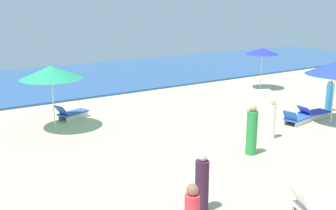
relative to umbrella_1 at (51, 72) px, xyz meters
name	(u,v)px	position (x,y,z in m)	size (l,w,h in m)	color
ocean	(41,82)	(2.18, 9.72, -2.23)	(60.00, 11.29, 0.12)	#285391
umbrella_1	(51,72)	(0.00, 0.00, 0.00)	(2.38, 2.38, 2.55)	silver
lounge_chair_1_0	(71,113)	(1.02, 1.01, -2.03)	(1.58, 1.05, 0.73)	silver
lounge_chair_2_0	(319,205)	(3.22, -9.85, -2.05)	(1.61, 1.14, 0.73)	silver
umbrella_3	(336,68)	(9.83, -5.53, 0.05)	(2.42, 2.42, 2.63)	silver
lounge_chair_3_0	(296,118)	(8.62, -4.74, -2.06)	(1.42, 0.79, 0.65)	silver
lounge_chair_3_1	(313,113)	(9.91, -4.57, -2.05)	(1.54, 0.73, 0.62)	silver
umbrella_4	(262,51)	(12.41, 0.95, -0.09)	(1.91, 1.91, 2.39)	silver
beachgoer_0	(329,96)	(11.42, -4.26, -1.56)	(0.41, 0.41, 1.55)	#338FCB
beachgoer_2	(252,131)	(4.63, -6.17, -1.49)	(0.51, 0.51, 1.72)	#2E9148
beachgoer_3	(202,185)	(0.99, -8.21, -1.61)	(0.46, 0.46, 1.48)	#391C35
beachgoer_5	(272,119)	(6.38, -5.43, -1.55)	(0.32, 0.32, 1.54)	white
cooler_box_0	(265,93)	(11.13, -0.59, -2.10)	(0.59, 0.35, 0.39)	white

